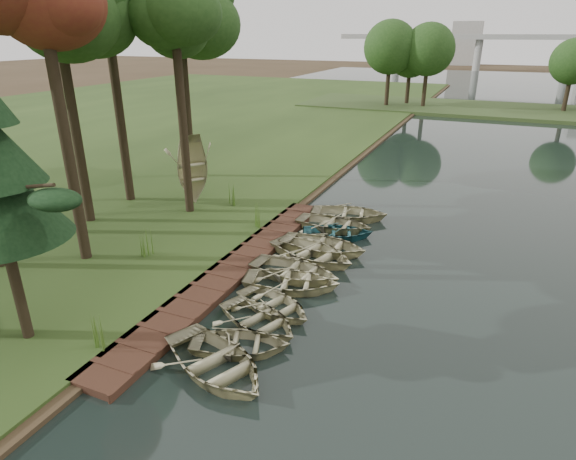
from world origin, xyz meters
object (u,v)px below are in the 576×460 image
at_px(rowboat_0, 215,360).
at_px(rowboat_2, 259,317).
at_px(stored_rowboat, 194,196).
at_px(rowboat_1, 240,342).
at_px(boardwalk, 235,268).

bearing_deg(rowboat_0, rowboat_2, 23.15).
bearing_deg(stored_rowboat, rowboat_1, -107.89).
distance_m(rowboat_0, rowboat_1, 1.16).
height_order(rowboat_2, stored_rowboat, stored_rowboat).
distance_m(rowboat_0, rowboat_2, 2.59).
bearing_deg(rowboat_1, rowboat_2, -16.79).
bearing_deg(rowboat_1, stored_rowboat, 19.24).
bearing_deg(rowboat_2, rowboat_1, -154.49).
relative_size(rowboat_0, stored_rowboat, 1.04).
xyz_separation_m(rowboat_2, stored_rowboat, (-8.55, 9.02, 0.31)).
height_order(rowboat_0, stored_rowboat, stored_rowboat).
bearing_deg(rowboat_2, rowboat_0, -159.74).
xyz_separation_m(boardwalk, rowboat_2, (2.72, -3.22, 0.23)).
distance_m(rowboat_0, stored_rowboat, 14.37).
xyz_separation_m(rowboat_0, rowboat_1, (0.17, 1.15, -0.09)).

